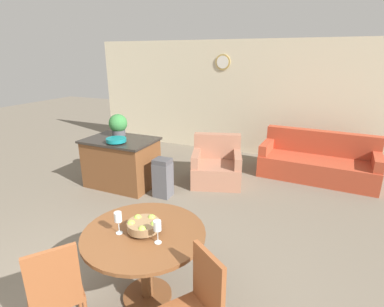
{
  "coord_description": "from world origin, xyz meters",
  "views": [
    {
      "loc": [
        1.86,
        -1.33,
        2.37
      ],
      "look_at": [
        0.15,
        2.49,
        0.97
      ],
      "focal_mm": 28.0,
      "sensor_mm": 36.0,
      "label": 1
    }
  ],
  "objects": [
    {
      "name": "armchair",
      "position": [
        0.09,
        3.77,
        0.3
      ],
      "size": [
        1.13,
        1.1,
        0.89
      ],
      "rotation": [
        0.0,
        0.0,
        0.32
      ],
      "color": "#A87056",
      "rests_on": "ground_plane"
    },
    {
      "name": "kitchen_island",
      "position": [
        -1.49,
        2.92,
        0.45
      ],
      "size": [
        1.28,
        0.88,
        0.9
      ],
      "color": "brown",
      "rests_on": "ground_plane"
    },
    {
      "name": "dining_chair_near_right",
      "position": [
        1.16,
        0.3,
        0.54
      ],
      "size": [
        0.59,
        0.59,
        0.99
      ],
      "rotation": [
        0.0,
        0.0,
        8.81
      ],
      "color": "brown",
      "rests_on": "ground_plane"
    },
    {
      "name": "potted_plant",
      "position": [
        -1.65,
        3.11,
        1.11
      ],
      "size": [
        0.34,
        0.34,
        0.41
      ],
      "color": "#4C4C51",
      "rests_on": "kitchen_island"
    },
    {
      "name": "couch",
      "position": [
        1.85,
        4.8,
        0.3
      ],
      "size": [
        2.2,
        1.01,
        0.9
      ],
      "rotation": [
        0.0,
        0.0,
        -0.05
      ],
      "color": "#B24228",
      "rests_on": "ground_plane"
    },
    {
      "name": "fruit_bowl",
      "position": [
        0.45,
        0.71,
        0.84
      ],
      "size": [
        0.31,
        0.31,
        0.13
      ],
      "color": "olive",
      "rests_on": "dining_table"
    },
    {
      "name": "wall_back",
      "position": [
        -0.0,
        5.79,
        1.35
      ],
      "size": [
        8.0,
        0.09,
        2.7
      ],
      "color": "beige",
      "rests_on": "ground_plane"
    },
    {
      "name": "teal_bowl",
      "position": [
        -1.39,
        2.69,
        0.95
      ],
      "size": [
        0.35,
        0.35,
        0.09
      ],
      "color": "#147A7F",
      "rests_on": "kitchen_island"
    },
    {
      "name": "dining_chair_near_left",
      "position": [
        0.04,
        0.0,
        0.54
      ],
      "size": [
        0.59,
        0.59,
        0.99
      ],
      "rotation": [
        0.0,
        0.0,
        7.24
      ],
      "color": "brown",
      "rests_on": "ground_plane"
    },
    {
      "name": "wine_glass_right",
      "position": [
        0.65,
        0.62,
        0.94
      ],
      "size": [
        0.07,
        0.07,
        0.22
      ],
      "color": "silver",
      "rests_on": "dining_table"
    },
    {
      "name": "wine_glass_left",
      "position": [
        0.25,
        0.6,
        0.94
      ],
      "size": [
        0.07,
        0.07,
        0.22
      ],
      "color": "silver",
      "rests_on": "dining_table"
    },
    {
      "name": "trash_bin",
      "position": [
        -0.55,
        2.8,
        0.34
      ],
      "size": [
        0.29,
        0.26,
        0.69
      ],
      "color": "#56565B",
      "rests_on": "ground_plane"
    },
    {
      "name": "dining_table",
      "position": [
        0.45,
        0.71,
        0.6
      ],
      "size": [
        1.17,
        1.17,
        0.77
      ],
      "color": "brown",
      "rests_on": "ground_plane"
    }
  ]
}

